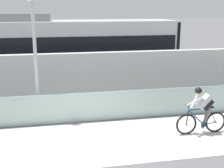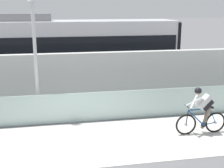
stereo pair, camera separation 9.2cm
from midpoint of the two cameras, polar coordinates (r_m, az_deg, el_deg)
The scene contains 9 objects.
ground_plane at distance 9.72m, azimuth -4.99°, elevation -10.93°, with size 200.00×200.00×0.00m, color slate.
bike_path_deck at distance 9.72m, azimuth -4.99°, elevation -10.90°, with size 32.00×3.20×0.01m, color silver.
glass_parapet at distance 11.23m, azimuth -6.01°, elevation -4.40°, with size 32.00×0.05×1.10m, color #ADC6C1.
concrete_barrier_wall at distance 12.79m, azimuth -6.77°, elevation 0.69°, with size 32.00×0.36×2.29m, color silver.
tram_rail_near at distance 15.48m, azimuth -7.31°, elevation -1.30°, with size 32.00×0.08×0.01m, color #595654.
tram_rail_far at distance 16.86m, azimuth -7.61°, elevation -0.01°, with size 32.00×0.08×0.01m, color #595654.
tram at distance 15.79m, azimuth -8.06°, elevation 6.00°, with size 11.06×2.54×3.81m.
cyclist_on_bike at distance 10.50m, azimuth 16.72°, elevation -4.95°, with size 1.77×0.58×1.61m.
lamp_post_antenna at distance 10.96m, azimuth -14.19°, elevation 9.46°, with size 0.28×0.28×5.20m.
Camera 2 is at (-0.77, -8.77, 4.14)m, focal length 48.84 mm.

